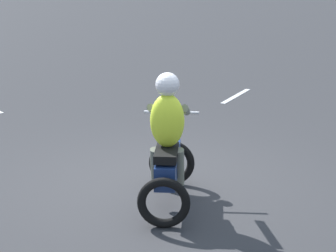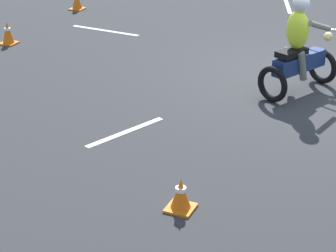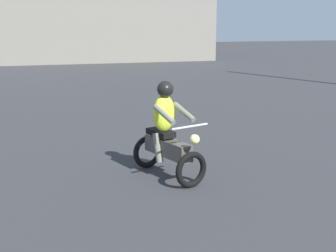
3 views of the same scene
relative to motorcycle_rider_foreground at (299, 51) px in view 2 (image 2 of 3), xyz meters
The scene contains 8 objects.
ground_plane 0.97m from the motorcycle_rider_foreground, 100.40° to the right, with size 120.00×120.00×0.00m, color #333335.
motorcycle_rider_foreground is the anchor object (origin of this frame).
traffic_cone_near_left 4.23m from the motorcycle_rider_foreground, 85.14° to the left, with size 0.32×0.32×0.40m.
traffic_cone_mid_center 6.08m from the motorcycle_rider_foreground, ahead, with size 0.32×0.32×0.46m.
traffic_cone_mid_left 7.03m from the motorcycle_rider_foreground, 28.00° to the right, with size 0.32×0.32×0.46m.
lane_stripe_e 5.13m from the motorcycle_rider_foreground, 22.58° to the right, with size 0.10×1.67×0.01m, color silver.
lane_stripe_n 3.26m from the motorcycle_rider_foreground, 53.25° to the left, with size 0.10×1.43×0.01m, color silver.
lane_stripe_s 6.16m from the motorcycle_rider_foreground, 74.54° to the right, with size 0.10×1.97×0.01m, color silver.
Camera 2 is at (-2.00, 10.88, 4.06)m, focal length 70.00 mm.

